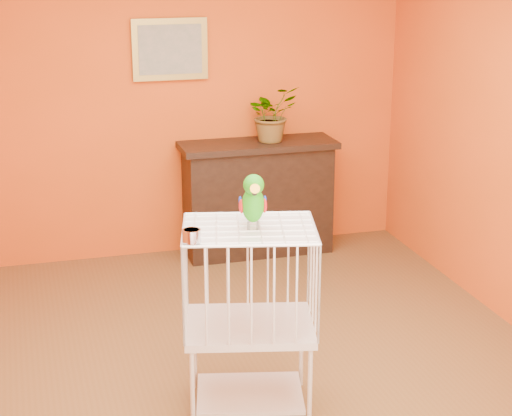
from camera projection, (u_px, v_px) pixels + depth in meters
name	position (u px, v px, depth m)	size (l,w,h in m)	color
ground	(241.00, 368.00, 5.43)	(4.50, 4.50, 0.00)	brown
room_shell	(240.00, 123.00, 4.95)	(4.50, 4.50, 4.50)	#D85014
console_cabinet	(258.00, 198.00, 7.31)	(1.32, 0.47, 0.98)	black
potted_plant	(273.00, 121.00, 7.12)	(0.42, 0.47, 0.36)	#26722D
framed_picture	(170.00, 49.00, 6.94)	(0.62, 0.04, 0.50)	#A28B3A
birdcage	(250.00, 317.00, 4.80)	(0.82, 0.70, 1.10)	beige
feed_cup	(192.00, 236.00, 4.40)	(0.10, 0.10, 0.07)	silver
parrot	(253.00, 201.00, 4.57)	(0.16, 0.29, 0.32)	#59544C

